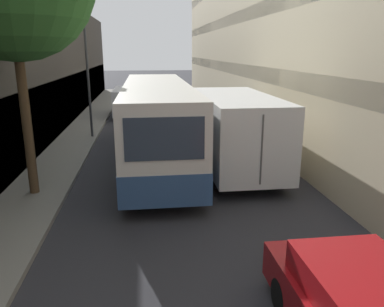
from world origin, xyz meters
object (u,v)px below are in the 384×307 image
at_px(box_truck, 230,126).
at_px(street_lamp, 86,45).
at_px(panel_van, 128,101).
at_px(bus, 157,121).

height_order(box_truck, street_lamp, street_lamp).
relative_size(box_truck, panel_van, 1.95).
distance_m(panel_van, street_lamp, 7.84).
bearing_deg(street_lamp, panel_van, 76.71).
height_order(bus, box_truck, bus).
xyz_separation_m(bus, box_truck, (2.85, -0.69, -0.13)).
bearing_deg(bus, panel_van, 98.19).
height_order(panel_van, street_lamp, street_lamp).
xyz_separation_m(bus, panel_van, (-1.62, 11.29, -0.62)).
height_order(box_truck, panel_van, box_truck).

